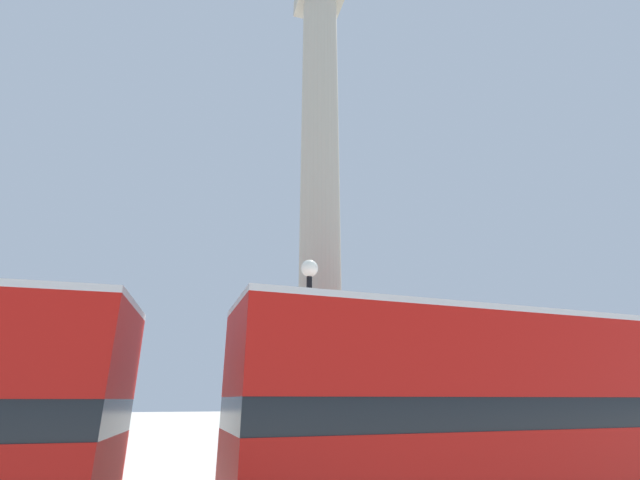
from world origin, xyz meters
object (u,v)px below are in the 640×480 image
Objects in this scene: monument_column at (320,296)px; street_lamp at (309,365)px; equestrian_statue at (76,430)px; bus_a at (507,413)px.

monument_column is 5.28m from street_lamp.
monument_column is 4.03× the size of equestrian_statue.
bus_a is at bearing -27.70° from street_lamp.
equestrian_statue is (-8.11, 5.51, -4.53)m from monument_column.
monument_column is at bearing 107.05° from bus_a.
bus_a is 2.10× the size of equestrian_statue.
monument_column reaches higher than bus_a.
equestrian_statue is 0.91× the size of street_lamp.
equestrian_statue is at bearing 123.78° from street_lamp.
bus_a is 4.35m from street_lamp.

